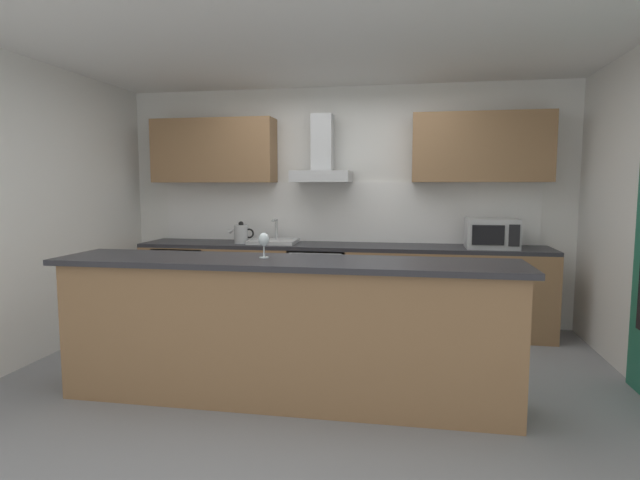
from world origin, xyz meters
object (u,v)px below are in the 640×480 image
object	(u,v)px
microwave	(492,233)
kettle	(241,234)
sink	(274,241)
refrigerator	(187,284)
range_hood	(322,161)
wine_glass	(264,240)
oven	(320,285)

from	to	relation	value
microwave	kettle	size ratio (longest dim) A/B	1.73
microwave	sink	world-z (taller)	microwave
microwave	sink	bearing A→B (deg)	179.01
refrigerator	range_hood	world-z (taller)	range_hood
refrigerator	wine_glass	bearing A→B (deg)	-52.06
oven	kettle	distance (m)	1.02
sink	oven	bearing A→B (deg)	-1.23
microwave	sink	size ratio (longest dim) A/B	1.00
wine_glass	microwave	bearing A→B (deg)	45.08
sink	wine_glass	size ratio (longest dim) A/B	2.81
refrigerator	kettle	bearing A→B (deg)	-2.72
wine_glass	sink	bearing A→B (deg)	103.26
sink	kettle	world-z (taller)	sink
kettle	wine_glass	distance (m)	1.98
kettle	wine_glass	size ratio (longest dim) A/B	1.62
microwave	range_hood	bearing A→B (deg)	174.84
oven	refrigerator	world-z (taller)	oven
wine_glass	range_hood	bearing A→B (deg)	87.84
microwave	kettle	bearing A→B (deg)	-179.87
sink	refrigerator	bearing A→B (deg)	-179.21
refrigerator	sink	world-z (taller)	sink
range_hood	wine_glass	bearing A→B (deg)	-92.16
microwave	range_hood	world-z (taller)	range_hood
microwave	kettle	xyz separation A→B (m)	(-2.60, -0.01, -0.04)
kettle	range_hood	xyz separation A→B (m)	(0.86, 0.16, 0.78)
sink	microwave	bearing A→B (deg)	-0.99
sink	kettle	size ratio (longest dim) A/B	1.73
kettle	microwave	bearing A→B (deg)	0.13
microwave	range_hood	distance (m)	1.90
refrigerator	wine_glass	distance (m)	2.45
refrigerator	sink	xyz separation A→B (m)	(1.00, 0.01, 0.50)
oven	microwave	world-z (taller)	microwave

